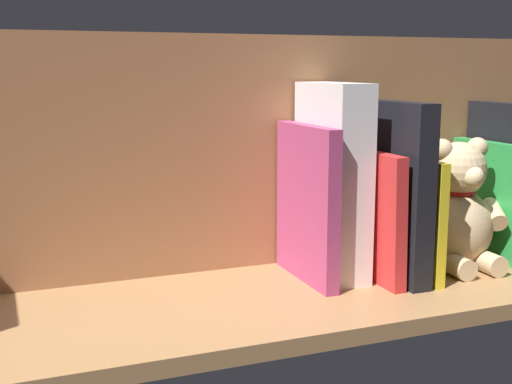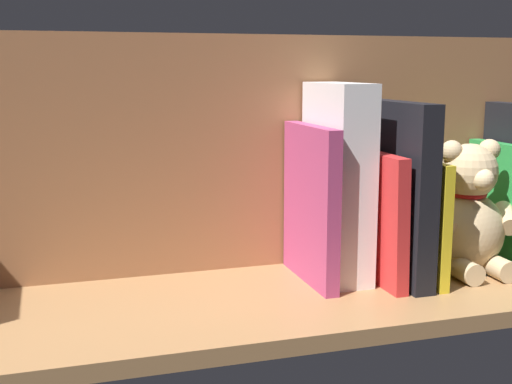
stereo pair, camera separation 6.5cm
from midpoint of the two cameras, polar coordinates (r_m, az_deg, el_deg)
ground_plane at (r=92.33cm, az=2.03°, el=-9.32°), size 114.25×31.27×2.20cm
shelf_back_panel at (r=100.40cm, az=-0.42°, el=3.22°), size 114.25×1.50×34.96cm
book_2 at (r=113.11cm, az=21.62°, el=-0.89°), size 1.89×16.15×18.61cm
teddy_bear at (r=105.66cm, az=19.19°, el=-1.82°), size 16.08×12.91×19.83cm
book_3 at (r=102.04cm, az=14.70°, el=-1.99°), size 1.48×19.64×17.47cm
book_4 at (r=99.59cm, az=13.35°, el=0.13°), size 3.12×19.88×25.54cm
book_5 at (r=98.99cm, az=11.52°, el=-1.91°), size 2.31×19.13×18.61cm
dictionary_thick_white at (r=97.86cm, az=8.80°, el=0.87°), size 5.37×14.87×28.08cm
book_6 at (r=95.80cm, az=6.56°, el=-1.04°), size 2.05×16.72×22.30cm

